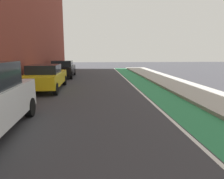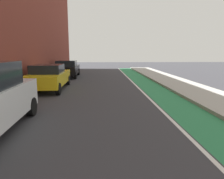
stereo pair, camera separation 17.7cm
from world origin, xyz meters
name	(u,v)px [view 1 (the left image)]	position (x,y,z in m)	size (l,w,h in m)	color
ground_plane	(98,104)	(0.00, 14.27, 0.00)	(80.41, 80.41, 0.00)	#38383D
bike_lane_paint	(158,94)	(3.36, 16.27, 0.00)	(1.60, 36.55, 0.00)	#2D8451
lane_divider_stripe	(142,94)	(2.46, 16.27, 0.00)	(0.12, 36.55, 0.00)	white
sidewalk_right	(196,92)	(5.50, 16.27, 0.07)	(2.66, 36.55, 0.14)	#A8A59E
parked_sedan_yellow_cab	(45,77)	(-3.11, 17.96, 0.79)	(2.04, 4.65, 1.53)	yellow
parked_sedan_black	(63,69)	(-3.11, 24.46, 0.79)	(2.09, 4.38, 1.53)	black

